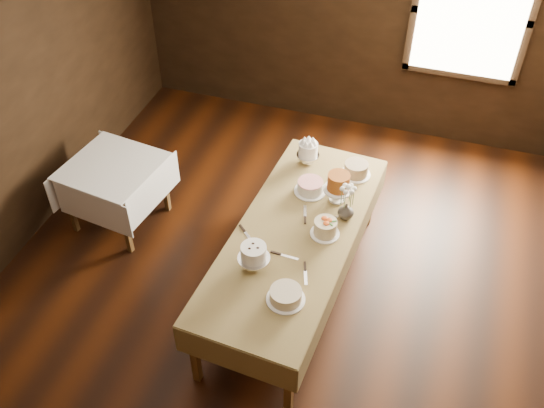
{
  "coord_description": "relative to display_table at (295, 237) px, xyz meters",
  "views": [
    {
      "loc": [
        1.18,
        -3.43,
        4.42
      ],
      "look_at": [
        0.0,
        0.2,
        0.95
      ],
      "focal_mm": 40.14,
      "sensor_mm": 36.0,
      "label": 1
    }
  ],
  "objects": [
    {
      "name": "flower_bouquet",
      "position": [
        0.36,
        0.31,
        0.32
      ],
      "size": [
        0.14,
        0.14,
        0.2
      ],
      "primitive_type": null,
      "color": "white",
      "rests_on": "flower_vase"
    },
    {
      "name": "cake_swirl",
      "position": [
        -0.2,
        -0.48,
        0.16
      ],
      "size": [
        0.26,
        0.26,
        0.24
      ],
      "color": "silver",
      "rests_on": "display_table"
    },
    {
      "name": "window",
      "position": [
        1.06,
        2.83,
        0.89
      ],
      "size": [
        1.1,
        0.05,
        1.3
      ],
      "primitive_type": "cube",
      "color": "#FFEABF",
      "rests_on": "wall_back"
    },
    {
      "name": "floor",
      "position": [
        -0.24,
        -0.11,
        -0.71
      ],
      "size": [
        5.0,
        6.0,
        0.01
      ],
      "primitive_type": "cube",
      "color": "black",
      "rests_on": "ground"
    },
    {
      "name": "cake_server_e",
      "position": [
        -0.35,
        -0.18,
        0.06
      ],
      "size": [
        0.19,
        0.18,
        0.01
      ],
      "primitive_type": "cube",
      "rotation": [
        0.0,
        0.0,
        -0.75
      ],
      "color": "silver",
      "rests_on": "display_table"
    },
    {
      "name": "cake_server_a",
      "position": [
        0.04,
        -0.29,
        0.06
      ],
      "size": [
        0.24,
        0.03,
        0.01
      ],
      "primitive_type": "cube",
      "rotation": [
        0.0,
        0.0,
        -0.04
      ],
      "color": "silver",
      "rests_on": "display_table"
    },
    {
      "name": "cake_speckled",
      "position": [
        0.33,
        0.91,
        0.12
      ],
      "size": [
        0.31,
        0.31,
        0.13
      ],
      "color": "white",
      "rests_on": "display_table"
    },
    {
      "name": "display_table",
      "position": [
        0.0,
        0.0,
        0.0
      ],
      "size": [
        1.15,
        2.56,
        0.77
      ],
      "rotation": [
        0.0,
        0.0,
        -0.07
      ],
      "color": "#4E3115",
      "rests_on": "ground"
    },
    {
      "name": "cake_caramel",
      "position": [
        0.24,
        0.51,
        0.19
      ],
      "size": [
        0.26,
        0.26,
        0.3
      ],
      "color": "white",
      "rests_on": "display_table"
    },
    {
      "name": "side_table",
      "position": [
        -1.97,
        0.38,
        -0.08
      ],
      "size": [
        0.97,
        0.97,
        0.72
      ],
      "rotation": [
        0.0,
        0.0,
        -0.14
      ],
      "color": "#4E3115",
      "rests_on": "ground"
    },
    {
      "name": "cake_server_d",
      "position": [
        0.29,
        0.29,
        0.06
      ],
      "size": [
        0.19,
        0.18,
        0.01
      ],
      "primitive_type": "cube",
      "rotation": [
        0.0,
        0.0,
        0.75
      ],
      "color": "silver",
      "rests_on": "display_table"
    },
    {
      "name": "cake_cream",
      "position": [
        0.14,
        -0.72,
        0.11
      ],
      "size": [
        0.3,
        0.3,
        0.11
      ],
      "color": "white",
      "rests_on": "display_table"
    },
    {
      "name": "wall_back",
      "position": [
        -0.24,
        2.89,
        0.69
      ],
      "size": [
        5.0,
        0.02,
        2.8
      ],
      "primitive_type": "cube",
      "color": "black",
      "rests_on": "ground"
    },
    {
      "name": "cake_meringue",
      "position": [
        -0.16,
        0.96,
        0.16
      ],
      "size": [
        0.22,
        0.22,
        0.23
      ],
      "color": "silver",
      "rests_on": "display_table"
    },
    {
      "name": "ceiling",
      "position": [
        -0.24,
        -0.11,
        2.09
      ],
      "size": [
        5.0,
        6.0,
        0.01
      ],
      "primitive_type": "cube",
      "color": "beige",
      "rests_on": "wall_back"
    },
    {
      "name": "cake_flowers",
      "position": [
        0.25,
        0.06,
        0.13
      ],
      "size": [
        0.27,
        0.27,
        0.15
      ],
      "color": "white",
      "rests_on": "display_table"
    },
    {
      "name": "cake_lattice",
      "position": [
        -0.02,
        0.55,
        0.11
      ],
      "size": [
        0.29,
        0.29,
        0.11
      ],
      "color": "white",
      "rests_on": "display_table"
    },
    {
      "name": "flower_vase",
      "position": [
        0.36,
        0.31,
        0.13
      ],
      "size": [
        0.17,
        0.17,
        0.15
      ],
      "primitive_type": "imported",
      "rotation": [
        0.0,
        0.0,
        1.37
      ],
      "color": "#2D2823",
      "rests_on": "display_table"
    },
    {
      "name": "cake_server_c",
      "position": [
        0.01,
        0.28,
        0.06
      ],
      "size": [
        0.09,
        0.24,
        0.01
      ],
      "primitive_type": "cube",
      "rotation": [
        0.0,
        0.0,
        1.85
      ],
      "color": "silver",
      "rests_on": "display_table"
    },
    {
      "name": "cake_server_b",
      "position": [
        0.22,
        -0.46,
        0.06
      ],
      "size": [
        0.1,
        0.24,
        0.01
      ],
      "primitive_type": "cube",
      "rotation": [
        0.0,
        0.0,
        -1.25
      ],
      "color": "silver",
      "rests_on": "display_table"
    }
  ]
}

